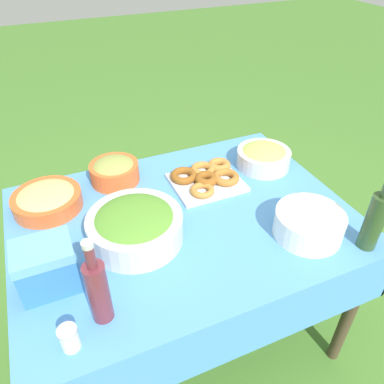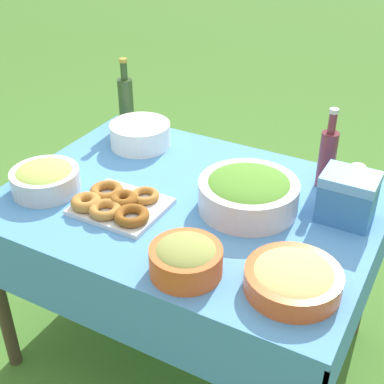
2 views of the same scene
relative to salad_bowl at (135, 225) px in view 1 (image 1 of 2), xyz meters
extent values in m
plane|color=#477A2D|center=(0.20, 0.04, -0.78)|extent=(14.00, 14.00, 0.00)
cube|color=#4C8CD1|center=(0.20, 0.04, -0.08)|extent=(1.26, 0.93, 0.02)
cube|color=#4C8CD1|center=(0.20, -0.42, -0.20)|extent=(1.26, 0.01, 0.22)
cube|color=#4C8CD1|center=(0.20, 0.51, -0.20)|extent=(1.26, 0.01, 0.22)
cube|color=#4C8CD1|center=(-0.43, 0.04, -0.20)|extent=(0.01, 0.93, 0.22)
cube|color=#4C8CD1|center=(0.82, 0.04, -0.20)|extent=(0.01, 0.93, 0.22)
cylinder|color=#473828|center=(0.77, -0.36, -0.44)|extent=(0.05, 0.05, 0.70)
cylinder|color=#473828|center=(-0.37, 0.45, -0.44)|extent=(0.05, 0.05, 0.70)
cylinder|color=#473828|center=(0.77, 0.45, -0.44)|extent=(0.05, 0.05, 0.70)
cylinder|color=silver|center=(0.00, 0.00, -0.01)|extent=(0.33, 0.33, 0.10)
ellipsoid|color=#51892D|center=(0.00, 0.00, 0.02)|extent=(0.29, 0.29, 0.07)
cylinder|color=#E05B28|center=(-0.27, 0.31, -0.03)|extent=(0.26, 0.26, 0.06)
ellipsoid|color=tan|center=(-0.27, 0.31, -0.01)|extent=(0.23, 0.23, 0.06)
cube|color=silver|center=(0.37, 0.20, -0.06)|extent=(0.29, 0.24, 0.02)
torus|color=brown|center=(0.36, 0.20, -0.03)|extent=(0.13, 0.13, 0.04)
torus|color=#A36628|center=(0.45, 0.18, -0.03)|extent=(0.14, 0.14, 0.03)
torus|color=#B27533|center=(0.38, 0.27, -0.03)|extent=(0.14, 0.14, 0.03)
torus|color=brown|center=(0.29, 0.26, -0.03)|extent=(0.16, 0.16, 0.03)
torus|color=#B27533|center=(0.32, 0.13, -0.04)|extent=(0.13, 0.13, 0.03)
torus|color=#B27533|center=(0.46, 0.27, -0.03)|extent=(0.13, 0.13, 0.04)
cylinder|color=white|center=(0.57, -0.22, -0.06)|extent=(0.24, 0.24, 0.01)
cylinder|color=white|center=(0.57, -0.22, -0.05)|extent=(0.24, 0.24, 0.01)
cylinder|color=white|center=(0.57, -0.22, -0.03)|extent=(0.24, 0.24, 0.01)
cylinder|color=white|center=(0.57, -0.22, -0.02)|extent=(0.24, 0.24, 0.01)
cylinder|color=white|center=(0.57, -0.22, -0.01)|extent=(0.24, 0.24, 0.01)
cylinder|color=white|center=(0.57, -0.22, 0.00)|extent=(0.24, 0.24, 0.01)
cylinder|color=white|center=(0.57, -0.22, 0.01)|extent=(0.24, 0.24, 0.01)
cylinder|color=white|center=(0.57, -0.22, 0.03)|extent=(0.24, 0.24, 0.01)
cylinder|color=#2D4723|center=(0.72, -0.35, 0.04)|extent=(0.06, 0.06, 0.21)
cylinder|color=maroon|center=(-0.18, -0.27, 0.04)|extent=(0.06, 0.06, 0.21)
cylinder|color=maroon|center=(-0.18, -0.27, 0.18)|extent=(0.03, 0.03, 0.07)
cylinder|color=#B7B7B7|center=(-0.18, -0.27, 0.22)|extent=(0.03, 0.03, 0.02)
cylinder|color=silver|center=(0.67, 0.23, -0.02)|extent=(0.24, 0.24, 0.08)
ellipsoid|color=#ADCC59|center=(0.67, 0.23, 0.00)|extent=(0.21, 0.21, 0.07)
cylinder|color=#E05B28|center=(0.02, 0.38, -0.02)|extent=(0.21, 0.21, 0.08)
ellipsoid|color=olive|center=(0.02, 0.38, 0.00)|extent=(0.18, 0.18, 0.07)
cube|color=#3372B7|center=(-0.30, -0.09, 0.00)|extent=(0.17, 0.13, 0.13)
cube|color=#60A0E5|center=(-0.30, -0.09, 0.08)|extent=(0.17, 0.14, 0.03)
cylinder|color=white|center=(-0.28, -0.33, -0.03)|extent=(0.05, 0.05, 0.06)
cylinder|color=silver|center=(-0.28, -0.33, 0.01)|extent=(0.05, 0.05, 0.01)
camera|label=1|loc=(-0.20, -0.96, 0.87)|focal=35.00mm
camera|label=2|loc=(-0.55, 1.40, 0.93)|focal=50.00mm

